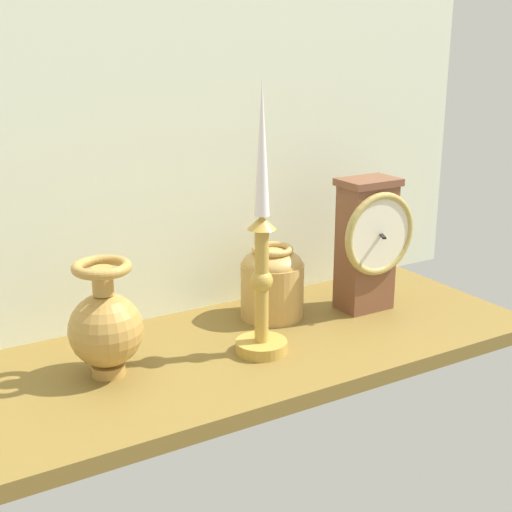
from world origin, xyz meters
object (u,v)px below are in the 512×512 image
(candlestick_tall_left, at_px, (262,262))
(brass_vase_bulbous, at_px, (106,325))
(mantel_clock, at_px, (369,242))
(brass_vase_jar, at_px, (272,281))

(candlestick_tall_left, distance_m, brass_vase_bulbous, 0.24)
(candlestick_tall_left, bearing_deg, brass_vase_bulbous, 168.44)
(mantel_clock, xyz_separation_m, brass_vase_bulbous, (-0.47, -0.01, -0.05))
(brass_vase_bulbous, bearing_deg, mantel_clock, 1.48)
(candlestick_tall_left, bearing_deg, brass_vase_jar, 51.53)
(mantel_clock, xyz_separation_m, brass_vase_jar, (-0.16, 0.06, -0.06))
(candlestick_tall_left, distance_m, brass_vase_jar, 0.16)
(mantel_clock, height_order, brass_vase_bulbous, mantel_clock)
(mantel_clock, relative_size, candlestick_tall_left, 0.56)
(mantel_clock, relative_size, brass_vase_jar, 1.85)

